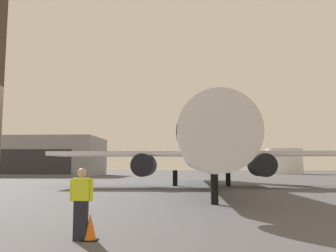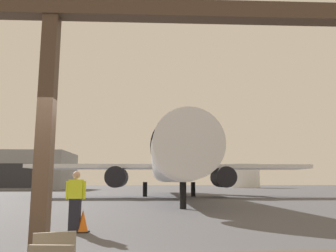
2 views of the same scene
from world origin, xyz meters
TOP-DOWN VIEW (x-y plane):
  - ground_plane at (0.00, 40.00)m, footprint 220.00×220.00m
  - window_frame at (0.00, 0.00)m, footprint 8.56×0.24m
  - airplane at (3.02, 28.02)m, footprint 26.65×35.10m
  - ground_crew_worker at (-0.86, 5.83)m, footprint 0.57×0.22m
  - traffic_cone at (-0.62, 5.83)m, footprint 0.36×0.36m
  - distant_hangar at (-25.95, 65.85)m, footprint 21.10×13.82m
  - fuel_storage_tank at (24.36, 82.25)m, footprint 8.26×8.26m

SIDE VIEW (x-z plane):
  - ground_plane at x=0.00m, z-range 0.00..0.00m
  - traffic_cone at x=-0.62m, z-range -0.02..0.62m
  - ground_crew_worker at x=-0.86m, z-range 0.03..1.77m
  - window_frame at x=0.00m, z-range -0.51..3.38m
  - fuel_storage_tank at x=24.36m, z-range 0.00..5.87m
  - airplane at x=3.02m, z-range -1.80..8.12m
  - distant_hangar at x=-25.95m, z-range 0.00..7.35m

